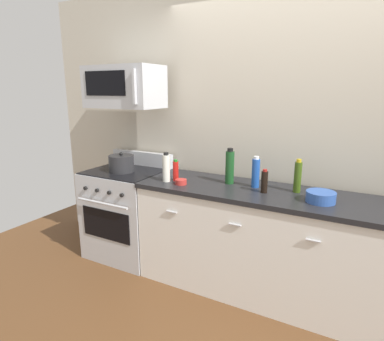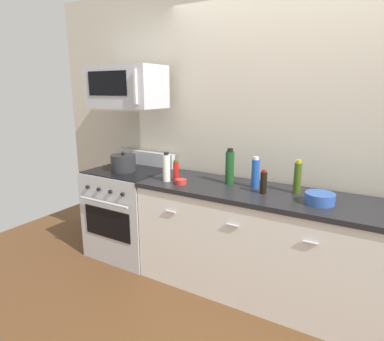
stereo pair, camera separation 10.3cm
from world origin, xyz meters
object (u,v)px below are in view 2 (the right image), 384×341
bottle_vinegar_white (166,168)px  stockpot (123,163)px  microwave (126,87)px  bottle_soda_blue (255,173)px  bottle_wine_green (230,167)px  range_oven (129,211)px  bottle_soy_sauce_dark (264,182)px  bowl_red_small (181,182)px  bottle_olive_oil (297,178)px  bowl_blue_mixing (320,198)px  bottle_hot_sauce_red (176,171)px

bottle_vinegar_white → stockpot: bottle_vinegar_white is taller
microwave → bottle_soda_blue: 1.52m
bottle_vinegar_white → bottle_wine_green: 0.56m
stockpot → bottle_soda_blue: bearing=5.3°
range_oven → bottle_soda_blue: bearing=3.1°
bottle_soda_blue → range_oven: bearing=-176.9°
bottle_wine_green → bottle_soy_sauce_dark: 0.37m
bowl_red_small → stockpot: 0.76m
bottle_olive_oil → bowl_blue_mixing: bearing=-38.8°
stockpot → bottle_wine_green: bearing=6.6°
bottle_vinegar_white → bowl_red_small: (0.16, -0.02, -0.10)m
range_oven → bottle_hot_sauce_red: 0.85m
bowl_red_small → bottle_vinegar_white: bearing=172.8°
bottle_olive_oil → bottle_soda_blue: bearing=-175.8°
bowl_blue_mixing → range_oven: bearing=178.0°
bottle_wine_green → bowl_red_small: (-0.36, -0.23, -0.13)m
bottle_hot_sauce_red → bottle_olive_oil: 1.05m
bottle_vinegar_white → stockpot: 0.59m
microwave → stockpot: bearing=-90.1°
range_oven → stockpot: stockpot is taller
bottle_soy_sauce_dark → bottle_olive_oil: 0.27m
bottle_hot_sauce_red → bottle_wine_green: (0.46, 0.15, 0.06)m
bottle_soda_blue → bowl_red_small: bottle_soda_blue is taller
microwave → bottle_olive_oil: 1.83m
bottle_hot_sauce_red → bowl_blue_mixing: bearing=0.5°
bottle_wine_green → bowl_blue_mixing: size_ratio=1.48×
bowl_red_small → stockpot: size_ratio=0.40×
bottle_soda_blue → bottle_olive_oil: (0.34, 0.03, 0.00)m
bowl_red_small → bowl_blue_mixing: 1.14m
microwave → bottle_olive_oil: size_ratio=2.74×
microwave → bottle_soda_blue: size_ratio=2.79×
bottle_hot_sauce_red → microwave: bearing=169.4°
range_oven → bottle_hot_sauce_red: (0.65, -0.08, 0.54)m
bowl_red_small → stockpot: bearing=172.2°
bottle_soda_blue → microwave: bearing=-178.8°
bottle_olive_oil → range_oven: bearing=-176.7°
bottle_soda_blue → bottle_hot_sauce_red: 0.71m
bottle_soda_blue → bottle_wine_green: 0.24m
bottle_olive_oil → stockpot: bearing=-174.9°
microwave → bottle_soy_sauce_dark: size_ratio=3.87×
range_oven → stockpot: bearing=-90.0°
bottle_soda_blue → bottle_hot_sauce_red: (-0.70, -0.15, -0.03)m
microwave → bowl_red_small: size_ratio=7.40×
bottle_vinegar_white → bottle_soy_sauce_dark: bearing=6.2°
bottle_olive_oil → stockpot: bottle_olive_oil is taller
bottle_soda_blue → bottle_vinegar_white: size_ratio=1.00×
bottle_wine_green → bowl_blue_mixing: bearing=-10.3°
bottle_soda_blue → bowl_blue_mixing: 0.57m
bottle_soda_blue → bottle_vinegar_white: bottle_soda_blue is taller
bottle_vinegar_white → bowl_red_small: size_ratio=2.64×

